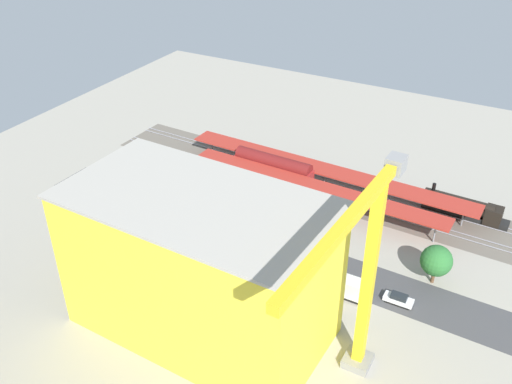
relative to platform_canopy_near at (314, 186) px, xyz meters
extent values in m
plane|color=#9E998C|center=(-0.55, 13.07, -4.33)|extent=(160.89, 160.89, 0.00)
cube|color=#665E54|center=(-0.55, -7.15, -4.32)|extent=(101.01, 17.73, 0.01)
cube|color=#424244|center=(-0.55, 16.11, -4.32)|extent=(100.83, 12.86, 0.01)
cube|color=#9E9EA8|center=(-0.55, -10.81, -4.15)|extent=(100.49, 3.98, 0.12)
cube|color=#9E9EA8|center=(-0.55, -9.37, -4.15)|extent=(100.49, 3.98, 0.12)
cube|color=#9E9EA8|center=(-0.55, -4.93, -4.15)|extent=(100.49, 3.98, 0.12)
cube|color=#9E9EA8|center=(-0.55, -3.49, -4.15)|extent=(100.49, 3.98, 0.12)
cube|color=#A82D23|center=(0.00, 0.00, 0.04)|extent=(52.46, 6.46, 0.34)
cylinder|color=slate|center=(-23.53, 0.90, -2.23)|extent=(0.30, 0.30, 4.20)
cylinder|color=slate|center=(-7.84, 0.30, -2.23)|extent=(0.30, 0.30, 4.20)
cylinder|color=slate|center=(7.84, -0.30, -2.23)|extent=(0.30, 0.30, 4.20)
cylinder|color=slate|center=(23.53, -0.90, -2.23)|extent=(0.30, 0.30, 4.20)
cube|color=#A82D23|center=(0.89, -7.73, -0.42)|extent=(61.78, 7.33, 0.31)
cylinder|color=slate|center=(-26.83, -6.67, -2.45)|extent=(0.30, 0.30, 3.75)
cylinder|color=slate|center=(-12.97, -7.20, -2.45)|extent=(0.30, 0.30, 3.75)
cylinder|color=slate|center=(0.89, -7.73, -2.45)|extent=(0.30, 0.30, 3.75)
cylinder|color=slate|center=(14.75, -8.27, -2.45)|extent=(0.30, 0.30, 3.75)
cylinder|color=slate|center=(28.60, -8.80, -2.45)|extent=(0.30, 0.30, 3.75)
cube|color=black|center=(-26.71, -10.09, -3.83)|extent=(15.96, 3.12, 1.00)
cylinder|color=black|center=(-25.22, -10.15, -1.93)|extent=(12.98, 3.29, 2.80)
cube|color=black|center=(-31.66, -9.90, -2.63)|extent=(3.10, 3.11, 3.39)
cylinder|color=black|center=(-20.28, -10.34, 0.17)|extent=(0.70, 0.70, 1.40)
cube|color=black|center=(10.88, -4.21, -4.03)|extent=(15.66, 2.94, 0.60)
cube|color=maroon|center=(10.88, -4.21, -1.78)|extent=(17.41, 3.59, 3.90)
cylinder|color=maroon|center=(10.88, -4.21, 0.42)|extent=(16.72, 3.56, 2.92)
cube|color=black|center=(-22.63, 19.23, -4.18)|extent=(3.78, 1.67, 0.30)
cube|color=silver|center=(-22.63, 19.23, -3.66)|extent=(4.49, 1.74, 0.73)
cube|color=#1E2328|center=(-22.63, 19.23, -3.02)|extent=(2.52, 1.53, 0.56)
cube|color=black|center=(-15.11, 19.47, -4.18)|extent=(3.52, 1.79, 0.30)
cube|color=gray|center=(-15.11, 19.47, -3.58)|extent=(4.19, 1.86, 0.88)
cube|color=#1E2328|center=(-15.11, 19.47, -2.85)|extent=(2.35, 1.63, 0.59)
cube|color=black|center=(-7.17, 19.46, -4.18)|extent=(3.90, 1.87, 0.30)
cube|color=#474C51|center=(-7.17, 19.46, -3.58)|extent=(4.64, 1.96, 0.88)
cube|color=#1E2328|center=(-7.17, 19.46, -2.85)|extent=(2.61, 1.70, 0.58)
cube|color=black|center=(-0.12, 19.43, -4.18)|extent=(3.85, 1.92, 0.30)
cube|color=maroon|center=(-0.12, 19.43, -3.60)|extent=(4.57, 2.02, 0.85)
cube|color=#1E2328|center=(-0.12, 19.43, -2.93)|extent=(2.58, 1.72, 0.50)
cube|color=black|center=(8.45, 19.59, -4.18)|extent=(4.02, 1.93, 0.30)
cube|color=black|center=(8.45, 19.59, -3.58)|extent=(4.77, 2.06, 0.90)
cube|color=#1E2328|center=(8.45, 19.59, -2.87)|extent=(2.71, 1.70, 0.52)
cube|color=black|center=(15.53, 19.07, -4.18)|extent=(3.92, 1.82, 0.30)
cube|color=black|center=(15.53, 19.07, -3.58)|extent=(4.66, 1.90, 0.89)
cube|color=#1E2328|center=(15.53, 19.07, -2.80)|extent=(2.62, 1.65, 0.67)
cube|color=yellow|center=(1.00, 37.27, 6.34)|extent=(35.84, 20.17, 21.33)
cube|color=#ADA89E|center=(1.00, 37.27, 17.20)|extent=(36.46, 20.79, 0.40)
cube|color=gray|center=(-21.22, 33.54, -3.73)|extent=(3.60, 3.60, 1.20)
cube|color=yellow|center=(-21.22, 33.54, 9.68)|extent=(1.40, 1.40, 28.02)
cube|color=yellow|center=(-20.67, 43.85, 24.29)|extent=(2.62, 26.67, 1.20)
cube|color=gray|center=(-21.46, 29.05, 24.29)|extent=(2.13, 2.50, 2.00)
cube|color=black|center=(5.00, 21.50, -4.08)|extent=(9.59, 2.47, 0.50)
cube|color=silver|center=(3.82, 21.46, -2.40)|extent=(7.24, 2.61, 2.85)
cube|color=#334C8C|center=(8.57, 21.64, -2.66)|extent=(2.45, 2.43, 2.34)
cube|color=black|center=(6.28, 23.22, -4.08)|extent=(9.68, 2.65, 0.50)
cube|color=white|center=(5.27, 23.27, -2.45)|extent=(7.68, 2.80, 2.76)
cube|color=silver|center=(10.07, 23.05, -2.71)|extent=(2.13, 2.55, 2.22)
cube|color=black|center=(-13.68, 21.42, -4.08)|extent=(9.97, 2.38, 0.50)
cube|color=silver|center=(-14.78, 21.43, -2.43)|extent=(7.77, 2.61, 2.79)
cube|color=maroon|center=(-9.81, 21.37, -2.53)|extent=(2.23, 2.54, 2.59)
cylinder|color=brown|center=(-26.01, 11.83, -3.04)|extent=(0.55, 0.55, 2.57)
sphere|color=#28662D|center=(-26.01, 11.83, 0.01)|extent=(5.04, 5.04, 5.04)
cylinder|color=brown|center=(3.12, 11.56, -2.93)|extent=(0.44, 0.44, 2.80)
sphere|color=#28662D|center=(3.12, 11.56, 0.64)|extent=(6.19, 6.19, 6.19)
cylinder|color=brown|center=(10.93, 10.33, -2.80)|extent=(0.37, 0.37, 3.04)
sphere|color=#38843D|center=(10.93, 10.33, 0.13)|extent=(4.03, 4.03, 4.03)
cylinder|color=brown|center=(26.68, 11.65, -2.39)|extent=(0.54, 0.54, 3.87)
sphere|color=#2D7233|center=(26.68, 11.65, 0.99)|extent=(4.13, 4.13, 4.13)
cylinder|color=#333333|center=(-5.56, 20.52, -1.67)|extent=(0.16, 0.16, 5.32)
cube|color=black|center=(-5.56, 20.52, 1.44)|extent=(0.36, 0.36, 0.90)
sphere|color=green|center=(-5.34, 20.52, 1.44)|extent=(0.20, 0.20, 0.20)
camera|label=1|loc=(-34.62, 86.79, 55.54)|focal=39.79mm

